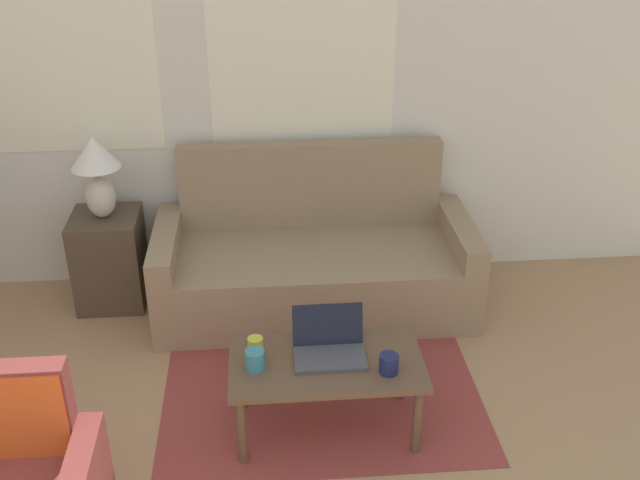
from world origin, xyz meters
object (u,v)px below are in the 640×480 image
(couch, at_px, (314,262))
(cup_yellow, at_px, (255,360))
(table_lamp, at_px, (96,168))
(laptop, at_px, (329,345))
(coffee_table, at_px, (327,370))
(cup_navy, at_px, (389,364))
(cup_white, at_px, (255,346))

(couch, distance_m, cup_yellow, 1.26)
(table_lamp, xyz_separation_m, laptop, (1.23, -1.23, -0.44))
(couch, xyz_separation_m, coffee_table, (-0.03, -1.17, 0.08))
(cup_navy, bearing_deg, couch, 100.68)
(coffee_table, xyz_separation_m, cup_white, (-0.33, 0.09, 0.09))
(laptop, bearing_deg, cup_yellow, -167.22)
(couch, height_order, coffee_table, couch)
(table_lamp, bearing_deg, cup_white, -53.54)
(laptop, xyz_separation_m, cup_navy, (0.26, -0.16, -0.00))
(couch, height_order, cup_white, couch)
(couch, relative_size, table_lamp, 3.79)
(coffee_table, relative_size, laptop, 2.71)
(couch, bearing_deg, coffee_table, -91.55)
(cup_navy, bearing_deg, cup_yellow, 172.40)
(couch, bearing_deg, cup_navy, -79.32)
(table_lamp, bearing_deg, cup_navy, -43.07)
(cup_navy, xyz_separation_m, cup_white, (-0.60, 0.19, -0.00))
(table_lamp, distance_m, laptop, 1.79)
(table_lamp, height_order, coffee_table, table_lamp)
(couch, distance_m, laptop, 1.13)
(laptop, relative_size, cup_yellow, 3.49)
(couch, relative_size, cup_yellow, 19.75)
(coffee_table, height_order, cup_navy, cup_navy)
(table_lamp, bearing_deg, laptop, -45.01)
(coffee_table, bearing_deg, couch, 88.45)
(laptop, xyz_separation_m, cup_white, (-0.34, 0.03, -0.01))
(table_lamp, height_order, cup_navy, table_lamp)
(cup_navy, relative_size, cup_yellow, 0.97)
(table_lamp, height_order, cup_yellow, table_lamp)
(coffee_table, height_order, cup_yellow, cup_yellow)
(table_lamp, distance_m, cup_yellow, 1.64)
(coffee_table, bearing_deg, table_lamp, 133.39)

